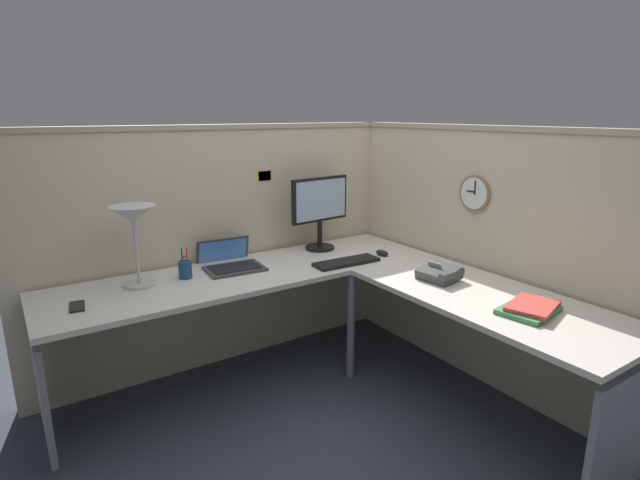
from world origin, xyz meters
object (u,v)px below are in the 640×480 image
object	(u,v)px
keyboard	(346,262)
desk_lamp_dome	(133,221)
office_phone	(440,274)
cell_phone	(77,306)
pen_cup	(185,269)
book_stack	(530,308)
wall_clock	(475,193)
laptop	(229,262)
computer_mouse	(382,253)
monitor	(320,208)

from	to	relation	value
keyboard	desk_lamp_dome	bearing A→B (deg)	167.71
office_phone	cell_phone	bearing A→B (deg)	158.37
desk_lamp_dome	pen_cup	world-z (taller)	desk_lamp_dome
book_stack	wall_clock	size ratio (longest dim) A/B	1.46
desk_lamp_dome	cell_phone	bearing A→B (deg)	-155.67
laptop	computer_mouse	xyz separation A→B (m)	(0.94, -0.35, -0.01)
laptop	book_stack	distance (m)	1.72
laptop	monitor	bearing A→B (deg)	0.69
laptop	cell_phone	size ratio (longest dim) A/B	2.82
keyboard	office_phone	world-z (taller)	office_phone
computer_mouse	pen_cup	xyz separation A→B (m)	(-1.24, 0.27, 0.04)
cell_phone	wall_clock	world-z (taller)	wall_clock
desk_lamp_dome	pen_cup	size ratio (longest dim) A/B	2.47
laptop	cell_phone	bearing A→B (deg)	-166.64
monitor	cell_phone	xyz separation A→B (m)	(-1.57, -0.22, -0.29)
cell_phone	laptop	bearing A→B (deg)	21.29
keyboard	cell_phone	size ratio (longest dim) A/B	2.99
office_phone	monitor	bearing A→B (deg)	102.23
cell_phone	book_stack	world-z (taller)	book_stack
monitor	pen_cup	distance (m)	1.02
desk_lamp_dome	pen_cup	distance (m)	0.40
pen_cup	cell_phone	xyz separation A→B (m)	(-0.59, -0.14, -0.05)
laptop	wall_clock	distance (m)	1.55
computer_mouse	cell_phone	bearing A→B (deg)	175.69
wall_clock	computer_mouse	bearing A→B (deg)	123.73
laptop	pen_cup	distance (m)	0.31
cell_phone	wall_clock	bearing A→B (deg)	-7.85
monitor	laptop	world-z (taller)	monitor
desk_lamp_dome	book_stack	size ratio (longest dim) A/B	1.38
laptop	keyboard	size ratio (longest dim) A/B	0.94
computer_mouse	book_stack	bearing A→B (deg)	-92.55
monitor	office_phone	bearing A→B (deg)	-77.77
computer_mouse	office_phone	xyz separation A→B (m)	(-0.06, -0.57, 0.02)
monitor	cell_phone	bearing A→B (deg)	-172.03
desk_lamp_dome	book_stack	bearing A→B (deg)	-44.43
cell_phone	pen_cup	bearing A→B (deg)	20.93
computer_mouse	desk_lamp_dome	world-z (taller)	desk_lamp_dome
laptop	desk_lamp_dome	world-z (taller)	desk_lamp_dome
computer_mouse	book_stack	size ratio (longest dim) A/B	0.32
laptop	desk_lamp_dome	size ratio (longest dim) A/B	0.91
desk_lamp_dome	office_phone	xyz separation A→B (m)	(1.44, -0.85, -0.33)
monitor	book_stack	size ratio (longest dim) A/B	1.55
office_phone	wall_clock	bearing A→B (deg)	14.68
monitor	laptop	bearing A→B (deg)	-179.31
computer_mouse	wall_clock	xyz separation A→B (m)	(0.31, -0.47, 0.43)
computer_mouse	office_phone	distance (m)	0.57
wall_clock	monitor	bearing A→B (deg)	124.66
monitor	office_phone	size ratio (longest dim) A/B	2.22
computer_mouse	wall_clock	distance (m)	0.71
book_stack	office_phone	bearing A→B (deg)	90.83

